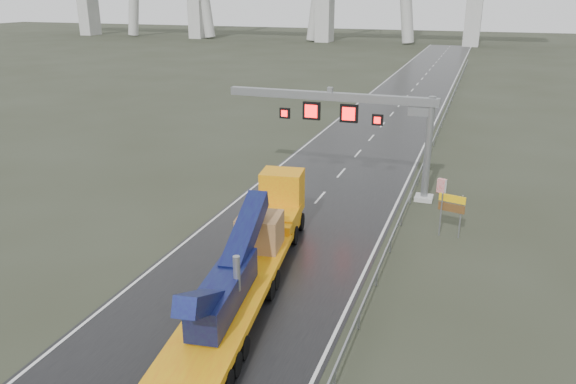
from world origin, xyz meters
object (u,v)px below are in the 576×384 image
at_px(heavy_haul_truck, 254,247).
at_px(striped_barrier, 442,186).
at_px(sign_gantry, 359,115).
at_px(exit_sign_pair, 451,207).

xyz_separation_m(heavy_haul_truck, striped_barrier, (7.75, 16.24, -1.17)).
height_order(sign_gantry, striped_barrier, sign_gantry).
bearing_deg(sign_gantry, heavy_haul_truck, -97.83).
distance_m(sign_gantry, exit_sign_pair, 9.76).
bearing_deg(sign_gantry, exit_sign_pair, -40.05).
height_order(exit_sign_pair, striped_barrier, exit_sign_pair).
distance_m(sign_gantry, heavy_haul_truck, 14.89).
distance_m(sign_gantry, striped_barrier, 7.98).
bearing_deg(heavy_haul_truck, exit_sign_pair, 35.88).
bearing_deg(striped_barrier, exit_sign_pair, -61.72).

